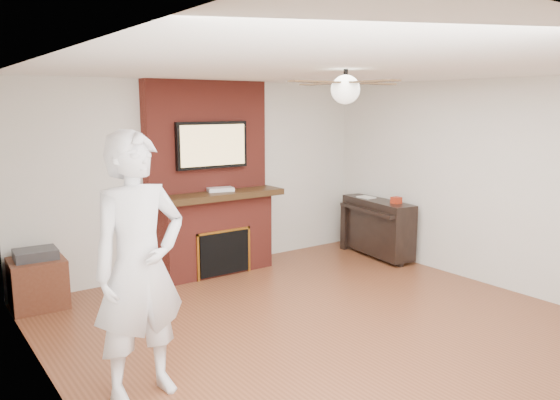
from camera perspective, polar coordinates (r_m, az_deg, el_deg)
room_shell at (r=5.09m, az=6.60°, el=-0.73°), size 5.36×5.86×2.86m
fireplace at (r=7.20m, az=-7.16°, el=0.29°), size 1.78×0.64×2.50m
tv at (r=7.08m, az=-7.10°, el=5.72°), size 1.00×0.08×0.60m
ceiling_fan at (r=5.01m, az=6.85°, el=11.52°), size 1.21×1.21×0.31m
person at (r=4.16m, az=-14.48°, el=-6.83°), size 0.79×0.57×2.01m
side_table at (r=6.57m, az=-24.00°, el=-7.69°), size 0.59×0.59×0.65m
piano at (r=8.07m, az=10.11°, el=-2.71°), size 0.64×1.31×0.92m
cable_box at (r=7.13m, az=-6.27°, el=1.11°), size 0.37×0.26×0.05m
candle_orange at (r=7.09m, az=-7.76°, el=-7.70°), size 0.07×0.07×0.11m
candle_green at (r=7.25m, az=-5.79°, el=-7.39°), size 0.08×0.08×0.08m
candle_cream at (r=7.35m, az=-5.27°, el=-6.99°), size 0.09×0.09×0.11m
candle_blue at (r=7.30m, az=-4.70°, el=-7.21°), size 0.06×0.06×0.09m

